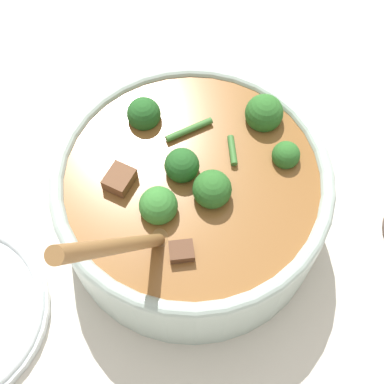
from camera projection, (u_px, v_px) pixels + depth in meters
name	position (u px, v px, depth m)	size (l,w,h in m)	color
ground_plane	(192.00, 221.00, 0.63)	(4.00, 4.00, 0.00)	silver
stew_bowl	(192.00, 195.00, 0.58)	(0.30, 0.29, 0.31)	#B2C6BC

